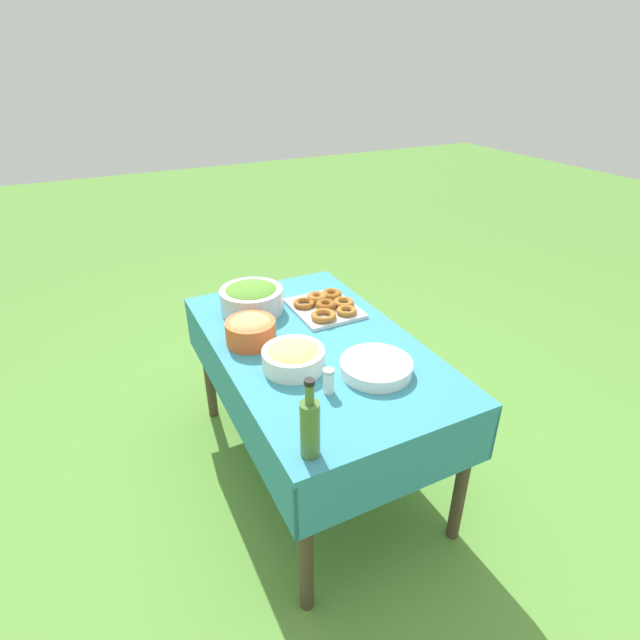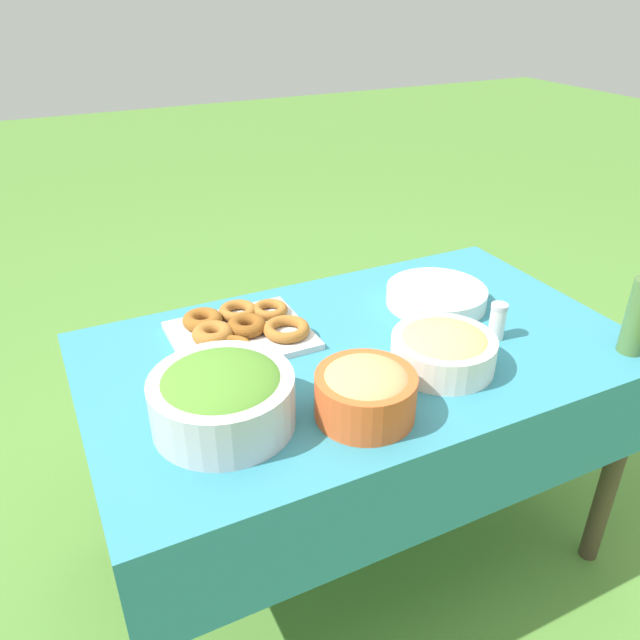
% 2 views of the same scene
% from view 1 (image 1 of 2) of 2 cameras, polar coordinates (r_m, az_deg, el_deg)
% --- Properties ---
extents(ground_plane, '(14.00, 14.00, 0.00)m').
position_cam_1_polar(ground_plane, '(2.47, -0.45, -16.29)').
color(ground_plane, '#568C38').
extents(picnic_table, '(1.30, 0.77, 0.68)m').
position_cam_1_polar(picnic_table, '(2.10, -0.51, -4.90)').
color(picnic_table, teal).
rests_on(picnic_table, ground_plane).
extents(salad_bowl, '(0.28, 0.28, 0.13)m').
position_cam_1_polar(salad_bowl, '(2.29, -7.83, 2.58)').
color(salad_bowl, silver).
rests_on(salad_bowl, picnic_table).
extents(pasta_bowl, '(0.24, 0.24, 0.10)m').
position_cam_1_polar(pasta_bowl, '(1.87, -3.06, -4.20)').
color(pasta_bowl, white).
rests_on(pasta_bowl, picnic_table).
extents(donut_platter, '(0.34, 0.29, 0.05)m').
position_cam_1_polar(donut_platter, '(2.29, 0.65, 1.64)').
color(donut_platter, silver).
rests_on(donut_platter, picnic_table).
extents(plate_stack, '(0.27, 0.27, 0.05)m').
position_cam_1_polar(plate_stack, '(1.86, 6.41, -5.35)').
color(plate_stack, white).
rests_on(plate_stack, picnic_table).
extents(olive_oil_bottle, '(0.06, 0.06, 0.27)m').
position_cam_1_polar(olive_oil_bottle, '(1.46, -1.15, -12.04)').
color(olive_oil_bottle, '#4C7238').
rests_on(olive_oil_bottle, picnic_table).
extents(bread_bowl, '(0.20, 0.20, 0.12)m').
position_cam_1_polar(bread_bowl, '(2.04, -7.93, -1.05)').
color(bread_bowl, '#E05B28').
rests_on(bread_bowl, picnic_table).
extents(salt_shaker, '(0.04, 0.04, 0.09)m').
position_cam_1_polar(salt_shaker, '(1.74, 0.98, -6.94)').
color(salt_shaker, white).
rests_on(salt_shaker, picnic_table).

